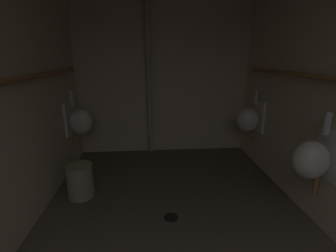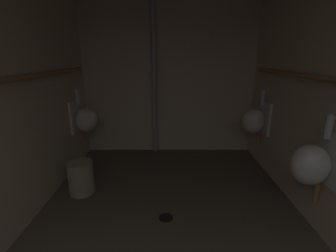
{
  "view_description": "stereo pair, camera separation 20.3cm",
  "coord_description": "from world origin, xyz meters",
  "views": [
    {
      "loc": [
        -0.22,
        0.15,
        1.51
      ],
      "look_at": [
        -0.02,
        2.6,
        0.77
      ],
      "focal_mm": 25.11,
      "sensor_mm": 36.0,
      "label": 1
    },
    {
      "loc": [
        -0.01,
        0.15,
        1.51
      ],
      "look_at": [
        -0.02,
        2.6,
        0.77
      ],
      "focal_mm": 25.11,
      "sensor_mm": 36.0,
      "label": 2
    }
  ],
  "objects": [
    {
      "name": "floor",
      "position": [
        0.0,
        1.9,
        -0.04
      ],
      "size": [
        2.74,
        3.91,
        0.08
      ],
      "primitive_type": "cube",
      "color": "brown",
      "rests_on": "ground"
    },
    {
      "name": "wall_back",
      "position": [
        0.0,
        3.82,
        1.19
      ],
      "size": [
        2.74,
        0.06,
        2.39
      ],
      "primitive_type": "cube",
      "color": "beige",
      "rests_on": "ground"
    },
    {
      "name": "urinal_left_mid",
      "position": [
        -1.16,
        3.27,
        0.67
      ],
      "size": [
        0.32,
        0.3,
        0.76
      ],
      "color": "silver"
    },
    {
      "name": "urinal_right_mid",
      "position": [
        1.16,
        1.89,
        0.67
      ],
      "size": [
        0.32,
        0.3,
        0.76
      ],
      "color": "silver"
    },
    {
      "name": "urinal_right_far",
      "position": [
        1.16,
        3.21,
        0.67
      ],
      "size": [
        0.32,
        0.3,
        0.76
      ],
      "color": "silver"
    },
    {
      "name": "supply_pipe_left",
      "position": [
        -1.25,
        1.91,
        1.33
      ],
      "size": [
        0.06,
        3.19,
        0.06
      ],
      "color": "#9E7042"
    },
    {
      "name": "standpipe_back_wall",
      "position": [
        -0.22,
        3.71,
        1.19
      ],
      "size": [
        0.07,
        0.07,
        2.34
      ],
      "primitive_type": "cylinder",
      "color": "#B2B2B2",
      "rests_on": "ground"
    },
    {
      "name": "floor_drain",
      "position": [
        -0.03,
        2.07,
        0.0
      ],
      "size": [
        0.14,
        0.14,
        0.01
      ],
      "primitive_type": "cylinder",
      "color": "black",
      "rests_on": "ground"
    },
    {
      "name": "waste_bin",
      "position": [
        -1.0,
        2.52,
        0.19
      ],
      "size": [
        0.28,
        0.28,
        0.37
      ],
      "primitive_type": "cylinder",
      "color": "#9E937A",
      "rests_on": "ground"
    }
  ]
}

